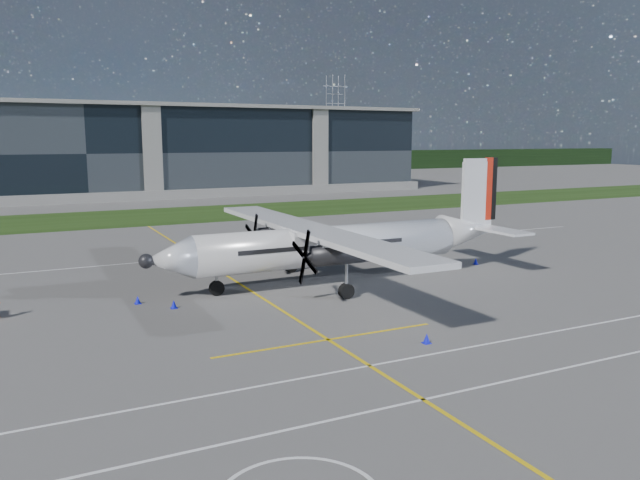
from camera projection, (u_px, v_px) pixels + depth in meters
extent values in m
plane|color=#5A5755|center=(120.00, 227.00, 70.26)|extent=(400.00, 400.00, 0.00)
cube|color=#1C350E|center=(110.00, 219.00, 77.34)|extent=(400.00, 18.00, 0.04)
cube|color=black|center=(80.00, 153.00, 104.46)|extent=(120.00, 20.00, 15.00)
cube|color=black|center=(57.00, 166.00, 158.30)|extent=(400.00, 6.00, 6.00)
cube|color=yellow|center=(228.00, 276.00, 45.02)|extent=(0.20, 70.00, 0.01)
cube|color=white|center=(355.00, 415.00, 22.46)|extent=(90.00, 0.15, 0.01)
cone|color=#0D10E0|center=(174.00, 304.00, 36.53)|extent=(0.36, 0.36, 0.50)
cone|color=#0D10E0|center=(138.00, 300.00, 37.52)|extent=(0.36, 0.36, 0.50)
cone|color=#0D10E0|center=(476.00, 261.00, 49.31)|extent=(0.36, 0.36, 0.50)
cone|color=#0D10E0|center=(427.00, 338.00, 30.29)|extent=(0.36, 0.36, 0.50)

